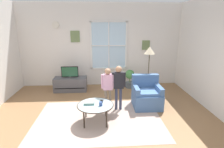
{
  "coord_description": "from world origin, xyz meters",
  "views": [
    {
      "loc": [
        -0.0,
        -4.0,
        2.3
      ],
      "look_at": [
        0.29,
        0.6,
        0.99
      ],
      "focal_mm": 29.11,
      "sensor_mm": 36.0,
      "label": 1
    }
  ],
  "objects_px": {
    "potted_plant_by_window": "(130,78)",
    "book_stack": "(89,103)",
    "tv_stand": "(71,84)",
    "person_black_shirt": "(119,83)",
    "cup": "(101,104)",
    "person_pink_shirt": "(108,84)",
    "floor_lamp": "(149,55)",
    "armchair": "(147,95)",
    "remote_near_books": "(102,102)",
    "remote_near_cup": "(101,101)",
    "coffee_table": "(96,106)",
    "television": "(70,72)"
  },
  "relations": [
    {
      "from": "cup",
      "to": "person_black_shirt",
      "type": "bearing_deg",
      "value": 55.21
    },
    {
      "from": "coffee_table",
      "to": "remote_near_cup",
      "type": "height_order",
      "value": "remote_near_cup"
    },
    {
      "from": "tv_stand",
      "to": "person_black_shirt",
      "type": "relative_size",
      "value": 0.91
    },
    {
      "from": "person_black_shirt",
      "to": "cup",
      "type": "bearing_deg",
      "value": -124.79
    },
    {
      "from": "book_stack",
      "to": "remote_near_cup",
      "type": "xyz_separation_m",
      "value": [
        0.29,
        0.11,
        -0.01
      ]
    },
    {
      "from": "potted_plant_by_window",
      "to": "coffee_table",
      "type": "bearing_deg",
      "value": -116.78
    },
    {
      "from": "tv_stand",
      "to": "book_stack",
      "type": "xyz_separation_m",
      "value": [
        0.77,
        -2.1,
        0.24
      ]
    },
    {
      "from": "cup",
      "to": "remote_near_books",
      "type": "distance_m",
      "value": 0.21
    },
    {
      "from": "remote_near_cup",
      "to": "potted_plant_by_window",
      "type": "distance_m",
      "value": 2.42
    },
    {
      "from": "armchair",
      "to": "remote_near_cup",
      "type": "distance_m",
      "value": 1.43
    },
    {
      "from": "television",
      "to": "person_pink_shirt",
      "type": "xyz_separation_m",
      "value": [
        1.24,
        -1.53,
        0.05
      ]
    },
    {
      "from": "tv_stand",
      "to": "cup",
      "type": "relative_size",
      "value": 11.81
    },
    {
      "from": "armchair",
      "to": "remote_near_cup",
      "type": "xyz_separation_m",
      "value": [
        -1.28,
        -0.62,
        0.14
      ]
    },
    {
      "from": "tv_stand",
      "to": "book_stack",
      "type": "relative_size",
      "value": 4.57
    },
    {
      "from": "remote_near_books",
      "to": "remote_near_cup",
      "type": "distance_m",
      "value": 0.02
    },
    {
      "from": "cup",
      "to": "armchair",
      "type": "bearing_deg",
      "value": 33.17
    },
    {
      "from": "person_black_shirt",
      "to": "floor_lamp",
      "type": "xyz_separation_m",
      "value": [
        1.0,
        0.78,
        0.58
      ]
    },
    {
      "from": "tv_stand",
      "to": "cup",
      "type": "xyz_separation_m",
      "value": [
        1.04,
        -2.22,
        0.26
      ]
    },
    {
      "from": "television",
      "to": "coffee_table",
      "type": "distance_m",
      "value": 2.35
    },
    {
      "from": "tv_stand",
      "to": "coffee_table",
      "type": "relative_size",
      "value": 1.29
    },
    {
      "from": "person_pink_shirt",
      "to": "floor_lamp",
      "type": "height_order",
      "value": "floor_lamp"
    },
    {
      "from": "tv_stand",
      "to": "floor_lamp",
      "type": "relative_size",
      "value": 0.69
    },
    {
      "from": "coffee_table",
      "to": "floor_lamp",
      "type": "bearing_deg",
      "value": 41.26
    },
    {
      "from": "armchair",
      "to": "cup",
      "type": "height_order",
      "value": "armchair"
    },
    {
      "from": "remote_near_books",
      "to": "person_black_shirt",
      "type": "relative_size",
      "value": 0.11
    },
    {
      "from": "person_pink_shirt",
      "to": "potted_plant_by_window",
      "type": "bearing_deg",
      "value": 63.38
    },
    {
      "from": "floor_lamp",
      "to": "potted_plant_by_window",
      "type": "bearing_deg",
      "value": 114.23
    },
    {
      "from": "book_stack",
      "to": "cup",
      "type": "distance_m",
      "value": 0.3
    },
    {
      "from": "television",
      "to": "armchair",
      "type": "bearing_deg",
      "value": -30.38
    },
    {
      "from": "tv_stand",
      "to": "person_black_shirt",
      "type": "height_order",
      "value": "person_black_shirt"
    },
    {
      "from": "remote_near_books",
      "to": "coffee_table",
      "type": "bearing_deg",
      "value": -137.84
    },
    {
      "from": "coffee_table",
      "to": "remote_near_cup",
      "type": "distance_m",
      "value": 0.22
    },
    {
      "from": "coffee_table",
      "to": "remote_near_books",
      "type": "relative_size",
      "value": 6.15
    },
    {
      "from": "cup",
      "to": "floor_lamp",
      "type": "distance_m",
      "value": 2.25
    },
    {
      "from": "book_stack",
      "to": "remote_near_books",
      "type": "xyz_separation_m",
      "value": [
        0.3,
        0.09,
        -0.01
      ]
    },
    {
      "from": "coffee_table",
      "to": "remote_near_books",
      "type": "distance_m",
      "value": 0.21
    },
    {
      "from": "remote_near_books",
      "to": "person_black_shirt",
      "type": "distance_m",
      "value": 0.73
    },
    {
      "from": "cup",
      "to": "person_pink_shirt",
      "type": "xyz_separation_m",
      "value": [
        0.19,
        0.68,
        0.23
      ]
    },
    {
      "from": "person_pink_shirt",
      "to": "floor_lamp",
      "type": "relative_size",
      "value": 0.72
    },
    {
      "from": "book_stack",
      "to": "armchair",
      "type": "bearing_deg",
      "value": 25.06
    },
    {
      "from": "potted_plant_by_window",
      "to": "book_stack",
      "type": "bearing_deg",
      "value": -120.09
    },
    {
      "from": "person_pink_shirt",
      "to": "potted_plant_by_window",
      "type": "relative_size",
      "value": 1.75
    },
    {
      "from": "book_stack",
      "to": "potted_plant_by_window",
      "type": "height_order",
      "value": "potted_plant_by_window"
    },
    {
      "from": "armchair",
      "to": "book_stack",
      "type": "xyz_separation_m",
      "value": [
        -1.56,
        -0.73,
        0.15
      ]
    },
    {
      "from": "television",
      "to": "armchair",
      "type": "distance_m",
      "value": 2.73
    },
    {
      "from": "television",
      "to": "book_stack",
      "type": "xyz_separation_m",
      "value": [
        0.77,
        -2.1,
        -0.21
      ]
    },
    {
      "from": "book_stack",
      "to": "potted_plant_by_window",
      "type": "xyz_separation_m",
      "value": [
        1.33,
        2.29,
        -0.11
      ]
    },
    {
      "from": "television",
      "to": "person_black_shirt",
      "type": "distance_m",
      "value": 2.16
    },
    {
      "from": "remote_near_books",
      "to": "remote_near_cup",
      "type": "relative_size",
      "value": 1.0
    },
    {
      "from": "coffee_table",
      "to": "person_black_shirt",
      "type": "xyz_separation_m",
      "value": [
        0.6,
        0.62,
        0.34
      ]
    }
  ]
}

